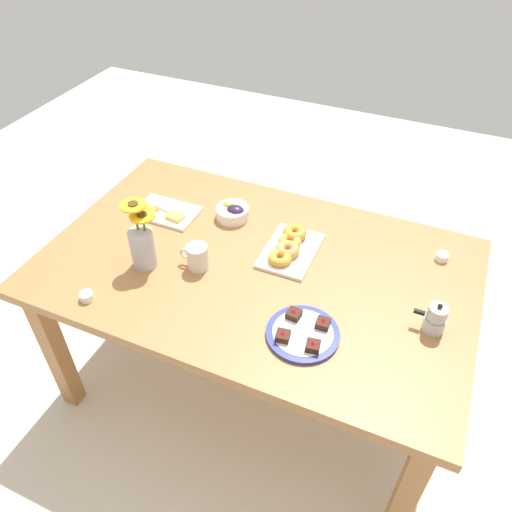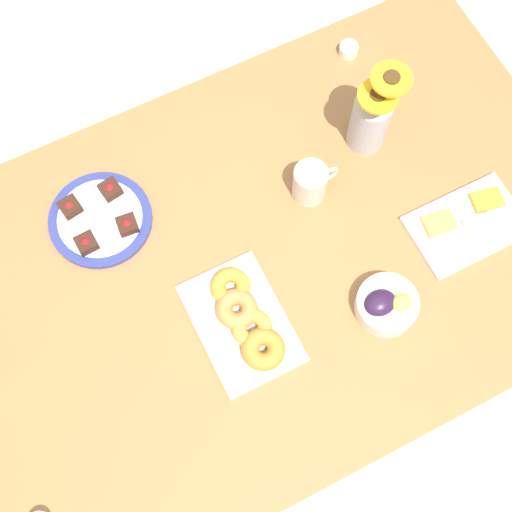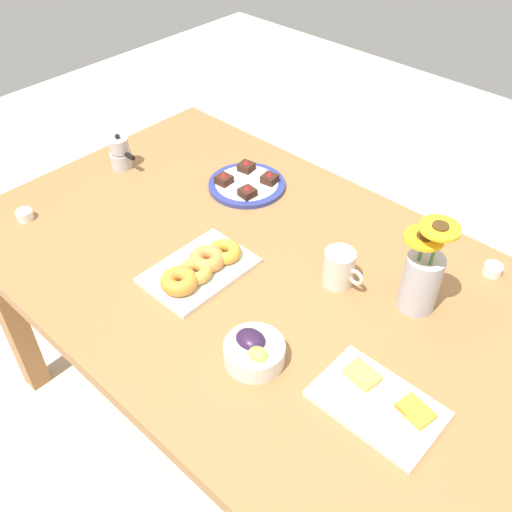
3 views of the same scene
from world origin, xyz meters
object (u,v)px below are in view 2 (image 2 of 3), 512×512
at_px(cheese_platter, 467,224).
at_px(flower_vase, 371,119).
at_px(coffee_mug, 310,182).
at_px(jam_cup_berry, 349,50).
at_px(dessert_plate, 100,219).
at_px(dining_table, 256,274).
at_px(croissant_platter, 244,321).
at_px(grape_bowl, 386,305).

height_order(cheese_platter, flower_vase, flower_vase).
distance_m(coffee_mug, jam_cup_berry, 0.41).
relative_size(dessert_plate, flower_vase, 0.90).
height_order(dining_table, jam_cup_berry, jam_cup_berry).
bearing_deg(dining_table, croissant_platter, -126.64).
relative_size(coffee_mug, croissant_platter, 0.40).
bearing_deg(jam_cup_berry, flower_vase, -110.00).
relative_size(croissant_platter, flower_vase, 1.07).
distance_m(coffee_mug, grape_bowl, 0.33).
bearing_deg(coffee_mug, cheese_platter, -40.14).
distance_m(dining_table, flower_vase, 0.45).
relative_size(dining_table, grape_bowl, 11.73).
distance_m(dining_table, grape_bowl, 0.33).
height_order(dining_table, cheese_platter, cheese_platter).
bearing_deg(cheese_platter, dessert_plate, 152.42).
bearing_deg(dessert_plate, coffee_mug, -18.12).
bearing_deg(dessert_plate, dining_table, -42.67).
bearing_deg(croissant_platter, dessert_plate, 116.81).
xyz_separation_m(cheese_platter, flower_vase, (-0.10, 0.30, 0.08)).
relative_size(coffee_mug, flower_vase, 0.43).
xyz_separation_m(dining_table, grape_bowl, (0.20, -0.23, 0.12)).
bearing_deg(flower_vase, grape_bowl, -114.18).
bearing_deg(croissant_platter, grape_bowl, -20.31).
xyz_separation_m(coffee_mug, flower_vase, (0.19, 0.06, 0.04)).
bearing_deg(coffee_mug, croissant_platter, -141.84).
bearing_deg(dessert_plate, jam_cup_berry, 11.26).
xyz_separation_m(dining_table, croissant_platter, (-0.09, -0.12, 0.11)).
relative_size(grape_bowl, flower_vase, 0.51).
height_order(grape_bowl, cheese_platter, grape_bowl).
distance_m(grape_bowl, jam_cup_berry, 0.68).
relative_size(croissant_platter, dessert_plate, 1.19).
relative_size(grape_bowl, croissant_platter, 0.48).
distance_m(croissant_platter, dessert_plate, 0.42).
height_order(dining_table, grape_bowl, grape_bowl).
relative_size(coffee_mug, grape_bowl, 0.84).
distance_m(coffee_mug, cheese_platter, 0.37).
bearing_deg(flower_vase, croissant_platter, -148.87).
xyz_separation_m(coffee_mug, croissant_platter, (-0.28, -0.22, -0.03)).
distance_m(jam_cup_berry, flower_vase, 0.26).
distance_m(coffee_mug, dessert_plate, 0.49).
height_order(dessert_plate, flower_vase, flower_vase).
bearing_deg(dessert_plate, cheese_platter, -27.58).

